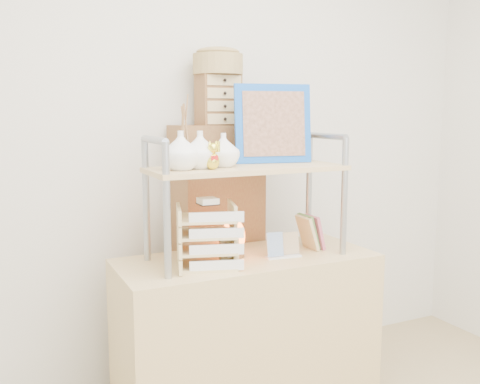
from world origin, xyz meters
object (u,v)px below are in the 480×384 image
(cabinet, at_px, (217,254))
(desk, at_px, (247,334))
(salt_lamp, at_px, (233,237))
(letter_tray, at_px, (208,239))

(cabinet, bearing_deg, desk, -97.17)
(cabinet, bearing_deg, salt_lamp, -106.61)
(letter_tray, xyz_separation_m, salt_lamp, (0.17, 0.10, -0.03))
(salt_lamp, bearing_deg, cabinet, 79.14)
(cabinet, xyz_separation_m, salt_lamp, (-0.06, -0.34, 0.17))
(cabinet, distance_m, letter_tray, 0.53)
(letter_tray, height_order, salt_lamp, letter_tray)
(desk, distance_m, letter_tray, 0.55)
(cabinet, relative_size, letter_tray, 4.44)
(desk, distance_m, cabinet, 0.48)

